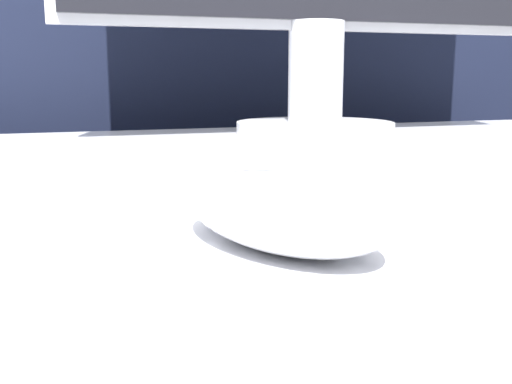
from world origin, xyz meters
name	(u,v)px	position (x,y,z in m)	size (l,w,h in m)	color
partition_panel	(87,149)	(0.00, 0.64, 0.71)	(5.00, 0.03, 1.41)	black
computer_mouse_near	(281,210)	(0.05, -0.15, 0.77)	(0.11, 0.14, 0.04)	silver
keyboard	(110,165)	(-0.01, 0.07, 0.76)	(0.45, 0.14, 0.02)	silver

